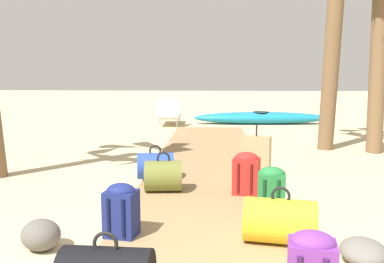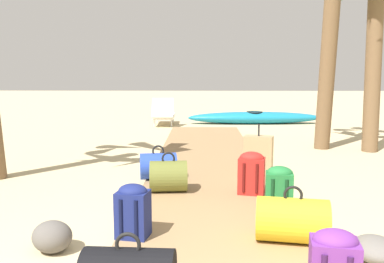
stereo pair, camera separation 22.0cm
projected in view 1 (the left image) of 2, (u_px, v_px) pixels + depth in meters
name	position (u px, v px, depth m)	size (l,w,h in m)	color
ground_plane	(205.00, 186.00, 5.68)	(60.00, 60.00, 0.00)	#CCB789
boardwalk	(206.00, 168.00, 6.60)	(1.70, 9.33, 0.08)	#9E7A51
duffel_bag_olive	(164.00, 176.00, 5.14)	(0.48, 0.41, 0.49)	olive
backpack_navy	(121.00, 208.00, 3.71)	(0.31, 0.28, 0.48)	navy
backpack_red	(246.00, 172.00, 5.00)	(0.35, 0.30, 0.51)	red
duffel_bag_blue	(155.00, 166.00, 5.75)	(0.54, 0.43, 0.47)	#2847B7
suitcase_tan	(256.00, 156.00, 5.90)	(0.44, 0.31, 0.73)	tan
backpack_green	(272.00, 188.00, 4.37)	(0.31, 0.27, 0.48)	#237538
duffel_bag_yellow	(280.00, 221.00, 3.57)	(0.66, 0.48, 0.49)	gold
lounge_chair	(169.00, 114.00, 12.24)	(0.64, 1.53, 0.81)	white
kayak	(261.00, 118.00, 12.52)	(4.02, 0.85, 0.37)	teal
rock_right_mid	(363.00, 251.00, 3.37)	(0.37, 0.43, 0.20)	slate
rock_left_near	(41.00, 235.00, 3.62)	(0.35, 0.32, 0.27)	#5B5651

